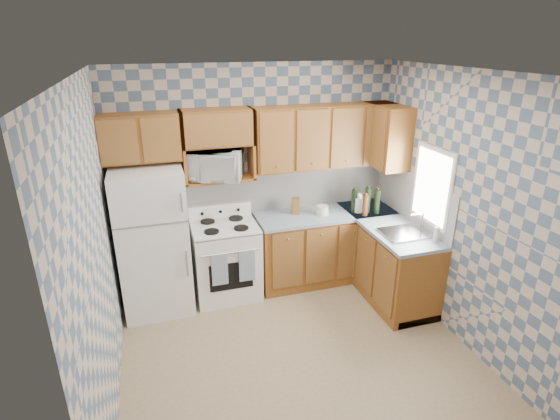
% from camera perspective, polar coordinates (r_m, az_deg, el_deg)
% --- Properties ---
extents(floor, '(3.40, 3.40, 0.00)m').
position_cam_1_polar(floor, '(4.64, 2.22, -17.97)').
color(floor, '#877152').
rests_on(floor, ground).
extents(back_wall, '(3.40, 0.02, 2.70)m').
position_cam_1_polar(back_wall, '(5.36, -3.18, 4.17)').
color(back_wall, slate).
rests_on(back_wall, ground).
extents(right_wall, '(0.02, 3.20, 2.70)m').
position_cam_1_polar(right_wall, '(4.73, 22.34, 0.07)').
color(right_wall, slate).
rests_on(right_wall, ground).
extents(backsplash_back, '(2.60, 0.02, 0.56)m').
position_cam_1_polar(backsplash_back, '(5.50, 0.93, 3.02)').
color(backsplash_back, white).
rests_on(backsplash_back, back_wall).
extents(backsplash_right, '(0.02, 1.60, 0.56)m').
position_cam_1_polar(backsplash_right, '(5.37, 16.83, 1.59)').
color(backsplash_right, white).
rests_on(backsplash_right, right_wall).
extents(refrigerator, '(0.75, 0.70, 1.68)m').
position_cam_1_polar(refrigerator, '(5.08, -16.19, -3.92)').
color(refrigerator, white).
rests_on(refrigerator, floor).
extents(stove_body, '(0.76, 0.65, 0.90)m').
position_cam_1_polar(stove_body, '(5.33, -7.06, -6.60)').
color(stove_body, white).
rests_on(stove_body, floor).
extents(cooktop, '(0.76, 0.65, 0.02)m').
position_cam_1_polar(cooktop, '(5.13, -7.30, -2.13)').
color(cooktop, silver).
rests_on(cooktop, stove_body).
extents(backguard, '(0.76, 0.08, 0.17)m').
position_cam_1_polar(backguard, '(5.34, -7.87, -0.05)').
color(backguard, white).
rests_on(backguard, cooktop).
extents(dish_towel_left, '(0.18, 0.02, 0.38)m').
position_cam_1_polar(dish_towel_left, '(4.97, -7.87, -7.72)').
color(dish_towel_left, navy).
rests_on(dish_towel_left, stove_body).
extents(dish_towel_right, '(0.18, 0.02, 0.38)m').
position_cam_1_polar(dish_towel_right, '(5.02, -4.34, -7.26)').
color(dish_towel_right, navy).
rests_on(dish_towel_right, stove_body).
extents(base_cabinets_back, '(1.75, 0.60, 0.88)m').
position_cam_1_polar(base_cabinets_back, '(5.68, 5.89, -4.77)').
color(base_cabinets_back, brown).
rests_on(base_cabinets_back, floor).
extents(base_cabinets_right, '(0.60, 1.60, 0.88)m').
position_cam_1_polar(base_cabinets_right, '(5.52, 13.44, -6.11)').
color(base_cabinets_right, brown).
rests_on(base_cabinets_right, floor).
extents(countertop_back, '(1.77, 0.63, 0.04)m').
position_cam_1_polar(countertop_back, '(5.48, 6.09, -0.49)').
color(countertop_back, gray).
rests_on(countertop_back, base_cabinets_back).
extents(countertop_right, '(0.63, 1.60, 0.04)m').
position_cam_1_polar(countertop_right, '(5.33, 13.82, -1.73)').
color(countertop_right, gray).
rests_on(countertop_right, base_cabinets_right).
extents(upper_cabinets_back, '(1.75, 0.33, 0.74)m').
position_cam_1_polar(upper_cabinets_back, '(5.33, 5.91, 9.56)').
color(upper_cabinets_back, brown).
rests_on(upper_cabinets_back, back_wall).
extents(upper_cabinets_fridge, '(0.82, 0.33, 0.50)m').
position_cam_1_polar(upper_cabinets_fridge, '(4.90, -17.83, 9.00)').
color(upper_cabinets_fridge, brown).
rests_on(upper_cabinets_fridge, back_wall).
extents(upper_cabinets_right, '(0.33, 0.70, 0.74)m').
position_cam_1_polar(upper_cabinets_right, '(5.48, 13.63, 9.41)').
color(upper_cabinets_right, brown).
rests_on(upper_cabinets_right, right_wall).
extents(microwave_shelf, '(0.80, 0.33, 0.03)m').
position_cam_1_polar(microwave_shelf, '(5.09, -7.90, 4.04)').
color(microwave_shelf, brown).
rests_on(microwave_shelf, back_wall).
extents(microwave, '(0.70, 0.58, 0.33)m').
position_cam_1_polar(microwave, '(5.00, -8.46, 5.85)').
color(microwave, white).
rests_on(microwave, microwave_shelf).
extents(sink, '(0.48, 0.40, 0.03)m').
position_cam_1_polar(sink, '(5.05, 15.87, -2.97)').
color(sink, '#B7B7BC').
rests_on(sink, countertop_right).
extents(window, '(0.02, 0.66, 0.86)m').
position_cam_1_polar(window, '(5.02, 19.24, 2.93)').
color(window, silver).
rests_on(window, right_wall).
extents(bottle_0, '(0.07, 0.07, 0.32)m').
position_cam_1_polar(bottle_0, '(5.50, 11.36, 1.29)').
color(bottle_0, black).
rests_on(bottle_0, countertop_back).
extents(bottle_1, '(0.07, 0.07, 0.30)m').
position_cam_1_polar(bottle_1, '(5.50, 12.56, 1.08)').
color(bottle_1, black).
rests_on(bottle_1, countertop_back).
extents(bottle_2, '(0.07, 0.07, 0.28)m').
position_cam_1_polar(bottle_2, '(5.61, 12.51, 1.37)').
color(bottle_2, '#572F15').
rests_on(bottle_2, countertop_back).
extents(bottle_3, '(0.07, 0.07, 0.26)m').
position_cam_1_polar(bottle_3, '(5.41, 11.07, 0.61)').
color(bottle_3, '#572F15').
rests_on(bottle_3, countertop_back).
extents(bottle_4, '(0.07, 0.07, 0.29)m').
position_cam_1_polar(bottle_4, '(5.49, 9.68, 1.19)').
color(bottle_4, black).
rests_on(bottle_4, countertop_back).
extents(knife_block, '(0.11, 0.11, 0.20)m').
position_cam_1_polar(knife_block, '(5.38, 2.05, 0.56)').
color(knife_block, brown).
rests_on(knife_block, countertop_back).
extents(electric_kettle, '(0.15, 0.15, 0.19)m').
position_cam_1_polar(electric_kettle, '(5.53, 10.24, 0.75)').
color(electric_kettle, white).
rests_on(electric_kettle, countertop_back).
extents(food_containers, '(0.16, 0.16, 0.11)m').
position_cam_1_polar(food_containers, '(5.40, 5.54, -0.00)').
color(food_containers, silver).
rests_on(food_containers, countertop_back).
extents(soap_bottle, '(0.06, 0.06, 0.17)m').
position_cam_1_polar(soap_bottle, '(4.94, 19.77, -3.01)').
color(soap_bottle, silver).
rests_on(soap_bottle, countertop_right).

